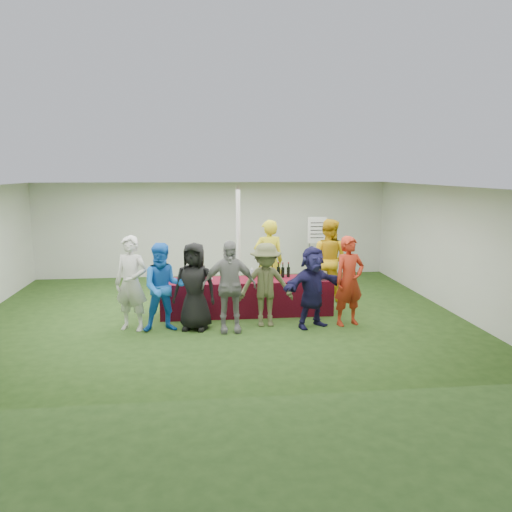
{
  "coord_description": "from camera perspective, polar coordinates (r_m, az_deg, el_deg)",
  "views": [
    {
      "loc": [
        -0.39,
        -10.29,
        3.03
      ],
      "look_at": [
        0.78,
        -0.03,
        1.25
      ],
      "focal_mm": 35.0,
      "sensor_mm": 36.0,
      "label": 1
    }
  ],
  "objects": [
    {
      "name": "dump_bucket",
      "position": [
        10.58,
        7.46,
        -2.25
      ],
      "size": [
        0.25,
        0.25,
        0.18
      ],
      "primitive_type": "cylinder",
      "color": "slate",
      "rests_on": "serving_table"
    },
    {
      "name": "wine_bottles",
      "position": [
        10.74,
        2.1,
        -1.82
      ],
      "size": [
        0.69,
        0.15,
        0.32
      ],
      "color": "black",
      "rests_on": "serving_table"
    },
    {
      "name": "customer_2",
      "position": [
        9.59,
        -7.04,
        -3.47
      ],
      "size": [
        0.94,
        0.73,
        1.69
      ],
      "primitive_type": "imported",
      "rotation": [
        0.0,
        0.0,
        -0.27
      ],
      "color": "black",
      "rests_on": "ground"
    },
    {
      "name": "tent",
      "position": [
        11.65,
        -2.04,
        1.48
      ],
      "size": [
        10.0,
        10.0,
        10.0
      ],
      "color": "white",
      "rests_on": "ground"
    },
    {
      "name": "water_bottle",
      "position": [
        10.63,
        -0.48,
        -2.04
      ],
      "size": [
        0.07,
        0.07,
        0.23
      ],
      "color": "silver",
      "rests_on": "serving_table"
    },
    {
      "name": "wine_glasses",
      "position": [
        10.25,
        -3.63,
        -2.45
      ],
      "size": [
        2.75,
        0.15,
        0.16
      ],
      "color": "silver",
      "rests_on": "serving_table"
    },
    {
      "name": "customer_1",
      "position": [
        9.58,
        -10.5,
        -3.56
      ],
      "size": [
        0.89,
        0.73,
        1.7
      ],
      "primitive_type": "imported",
      "rotation": [
        0.0,
        0.0,
        0.11
      ],
      "color": "blue",
      "rests_on": "ground"
    },
    {
      "name": "customer_0",
      "position": [
        9.77,
        -14.05,
        -3.04
      ],
      "size": [
        0.78,
        0.65,
        1.82
      ],
      "primitive_type": "imported",
      "rotation": [
        0.0,
        0.0,
        -0.37
      ],
      "color": "silver",
      "rests_on": "ground"
    },
    {
      "name": "customer_6",
      "position": [
        9.96,
        10.59,
        -2.82
      ],
      "size": [
        0.74,
        0.59,
        1.77
      ],
      "primitive_type": "imported",
      "rotation": [
        0.0,
        0.0,
        0.29
      ],
      "color": "#A82714",
      "rests_on": "ground"
    },
    {
      "name": "serving_table",
      "position": [
        10.65,
        -1.07,
        -4.67
      ],
      "size": [
        3.6,
        0.8,
        0.75
      ],
      "primitive_type": "cube",
      "color": "maroon",
      "rests_on": "ground"
    },
    {
      "name": "staff_back",
      "position": [
        11.88,
        8.24,
        -0.38
      ],
      "size": [
        1.18,
        1.12,
        1.91
      ],
      "primitive_type": "imported",
      "rotation": [
        0.0,
        0.0,
        2.55
      ],
      "color": "gold",
      "rests_on": "ground"
    },
    {
      "name": "wine_list_sign",
      "position": [
        13.46,
        6.97,
        2.38
      ],
      "size": [
        0.5,
        0.03,
        1.8
      ],
      "color": "slate",
      "rests_on": "ground"
    },
    {
      "name": "customer_3",
      "position": [
        9.4,
        -3.1,
        -3.48
      ],
      "size": [
        1.04,
        0.45,
        1.75
      ],
      "primitive_type": "imported",
      "rotation": [
        0.0,
        0.0,
        0.03
      ],
      "color": "gray",
      "rests_on": "ground"
    },
    {
      "name": "staff_pourer",
      "position": [
        11.47,
        1.45,
        -0.61
      ],
      "size": [
        0.75,
        0.53,
        1.92
      ],
      "primitive_type": "imported",
      "rotation": [
        0.0,
        0.0,
        3.24
      ],
      "color": "gold",
      "rests_on": "ground"
    },
    {
      "name": "customer_5",
      "position": [
        9.73,
        6.48,
        -3.54
      ],
      "size": [
        1.55,
        1.01,
        1.6
      ],
      "primitive_type": "imported",
      "rotation": [
        0.0,
        0.0,
        0.4
      ],
      "color": "#1B1945",
      "rests_on": "ground"
    },
    {
      "name": "customer_4",
      "position": [
        9.73,
        1.13,
        -3.33
      ],
      "size": [
        1.07,
        0.62,
        1.65
      ],
      "primitive_type": "imported",
      "rotation": [
        0.0,
        0.0,
        -0.01
      ],
      "color": "#4F5230",
      "rests_on": "ground"
    },
    {
      "name": "bar_towel",
      "position": [
        10.85,
        6.84,
        -2.35
      ],
      "size": [
        0.25,
        0.18,
        0.03
      ],
      "primitive_type": "cube",
      "color": "white",
      "rests_on": "serving_table"
    },
    {
      "name": "ground",
      "position": [
        10.73,
        -4.17,
        -6.65
      ],
      "size": [
        60.0,
        60.0,
        0.0
      ],
      "primitive_type": "plane",
      "color": "#284719",
      "rests_on": "ground"
    }
  ]
}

